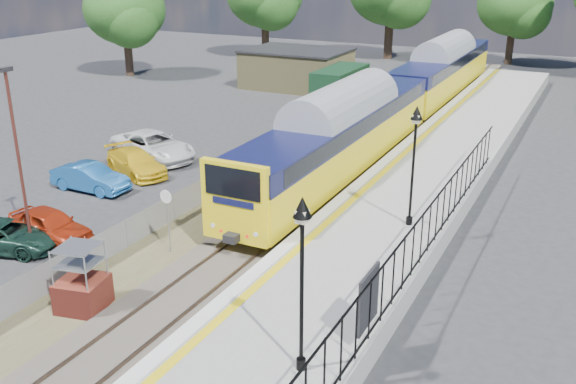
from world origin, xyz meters
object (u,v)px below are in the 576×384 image
Objects in this scene: victorian_lamp_north at (415,138)px; car_red at (50,225)px; train at (404,94)px; speed_sign at (167,211)px; victorian_lamp_south at (302,245)px; car_blue at (90,178)px; carpark_lamp at (17,151)px; brick_plinth at (81,279)px; car_white at (153,146)px; car_green at (6,236)px; car_yellow at (136,163)px.

car_red is (-12.65, -5.76, -3.65)m from victorian_lamp_north.
train reaches higher than speed_sign.
victorian_lamp_south is 18.34m from car_blue.
victorian_lamp_south is 1.21× the size of car_red.
victorian_lamp_north reaches higher than train.
train is 5.88× the size of carpark_lamp.
carpark_lamp is (-12.77, 3.19, -0.33)m from victorian_lamp_south.
victorian_lamp_south is at bearing -31.91° from speed_sign.
victorian_lamp_north is 1.81× the size of speed_sign.
speed_sign reaches higher than car_blue.
victorian_lamp_north reaches higher than brick_plinth.
car_white is at bearing 137.39° from victorian_lamp_south.
train is 23.43m from car_red.
car_red is (-7.35, -22.18, -1.69)m from train.
car_white reaches higher than car_green.
carpark_lamp is 12.18m from car_white.
victorian_lamp_north is 0.11× the size of train.
train is at bearing -35.68° from car_green.
car_yellow is at bearing -7.56° from car_blue.
car_red is (-0.09, 1.05, -3.32)m from carpark_lamp.
victorian_lamp_north is (-0.20, 10.00, 0.00)m from victorian_lamp_south.
car_green is at bearing -161.56° from carpark_lamp.
victorian_lamp_south reaches higher than car_red.
train is at bearing -9.22° from car_yellow.
car_blue is at bearing -159.23° from car_white.
car_red reaches higher than car_yellow.
brick_plinth is at bearing -123.57° from car_yellow.
victorian_lamp_north is at bearing -72.12° from train.
carpark_lamp is 1.29× the size of car_white.
carpark_lamp reaches higher than car_blue.
train is 7.60× the size of car_white.
victorian_lamp_north is at bearing 28.44° from carpark_lamp.
brick_plinth is 0.32× the size of carpark_lamp.
carpark_lamp is 9.79m from car_yellow.
car_green is 1.09× the size of car_red.
carpark_lamp is 1.82× the size of car_red.
car_yellow is at bearing 138.19° from speed_sign.
victorian_lamp_south is 1.08× the size of car_yellow.
train is at bearing 84.41° from brick_plinth.
car_yellow is at bearing -145.70° from car_white.
car_green is at bearing 155.01° from car_red.
speed_sign is 9.80m from car_yellow.
car_red is at bearing 161.75° from victorian_lamp_south.
carpark_lamp is 3.53m from car_green.
car_red is at bearing -48.38° from car_green.
car_yellow is 2.55m from car_white.
victorian_lamp_south is at bearing -116.07° from car_white.
victorian_lamp_south is 27.06m from train.
brick_plinth is 13.27m from car_yellow.
train is at bearing 85.21° from speed_sign.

